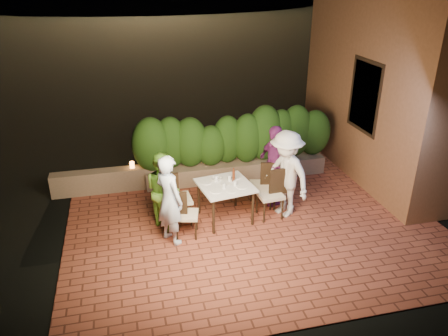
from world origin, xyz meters
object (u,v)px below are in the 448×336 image
object	(u,v)px
chair_left_back	(178,198)
parapet_lamp	(132,165)
dining_table	(225,202)
bowl	(217,178)
chair_left_front	(187,214)
diner_white	(286,174)
diner_green	(163,190)
chair_right_front	(270,194)
diner_purple	(274,165)
beer_bottle	(234,175)
diner_blue	(169,200)
chair_right_back	(261,184)

from	to	relation	value
chair_left_back	parapet_lamp	distance (m)	1.83
dining_table	bowl	world-z (taller)	bowl
chair_left_front	diner_white	xyz separation A→B (m)	(1.99, 0.31, 0.43)
diner_green	parapet_lamp	world-z (taller)	diner_green
diner_green	chair_left_front	bearing A→B (deg)	-172.67
bowl	chair_right_front	bearing A→B (deg)	-19.96
diner_purple	chair_left_front	bearing A→B (deg)	-80.80
chair_left_front	diner_white	size ratio (longest dim) A/B	0.51
dining_table	chair_left_back	xyz separation A→B (m)	(-0.89, 0.10, 0.15)
bowl	diner_white	size ratio (longest dim) A/B	0.11
beer_bottle	parapet_lamp	xyz separation A→B (m)	(-1.86, 1.65, -0.32)
diner_blue	beer_bottle	bearing A→B (deg)	-97.35
chair_right_back	diner_purple	distance (m)	0.47
beer_bottle	chair_left_back	xyz separation A→B (m)	(-1.08, -0.00, -0.37)
chair_left_front	chair_left_back	size ratio (longest dim) A/B	0.85
chair_right_back	diner_white	world-z (taller)	diner_white
chair_left_back	dining_table	bearing A→B (deg)	-9.77
beer_bottle	chair_right_front	distance (m)	0.81
chair_right_back	diner_blue	world-z (taller)	diner_blue
dining_table	bowl	bearing A→B (deg)	113.09
diner_green	diner_white	distance (m)	2.36
beer_bottle	diner_white	distance (m)	1.01
dining_table	diner_blue	bearing A→B (deg)	-155.99
diner_blue	diner_green	size ratio (longest dim) A/B	1.12
diner_blue	diner_white	world-z (taller)	diner_white
chair_right_back	diner_green	size ratio (longest dim) A/B	0.65
dining_table	diner_white	xyz separation A→B (m)	(1.18, -0.08, 0.50)
chair_left_back	chair_right_back	world-z (taller)	chair_left_back
beer_bottle	diner_green	world-z (taller)	diner_green
diner_green	parapet_lamp	distance (m)	1.76
chair_left_front	diner_blue	distance (m)	0.50
bowl	dining_table	bearing A→B (deg)	-66.91
diner_green	diner_purple	xyz separation A→B (m)	(2.29, 0.36, 0.10)
beer_bottle	diner_green	distance (m)	1.36
chair_right_front	bowl	bearing A→B (deg)	-24.29
chair_left_front	chair_left_back	bearing A→B (deg)	112.75
chair_left_front	diner_white	bearing A→B (deg)	22.06
chair_right_front	chair_right_back	distance (m)	0.46
bowl	chair_left_front	xyz separation A→B (m)	(-0.71, -0.64, -0.33)
chair_right_front	parapet_lamp	world-z (taller)	chair_right_front
chair_right_front	diner_white	bearing A→B (deg)	179.98
chair_left_back	diner_purple	bearing A→B (deg)	5.98
beer_bottle	parapet_lamp	bearing A→B (deg)	138.52
bowl	diner_green	world-z (taller)	diner_green
bowl	diner_purple	xyz separation A→B (m)	(1.23, 0.18, 0.07)
parapet_lamp	chair_left_back	bearing A→B (deg)	-64.71
diner_blue	diner_purple	bearing A→B (deg)	-99.39
bowl	chair_right_back	world-z (taller)	chair_right_back
beer_bottle	chair_right_front	xyz separation A→B (m)	(0.68, -0.20, -0.39)
diner_white	diner_green	bearing A→B (deg)	-118.39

